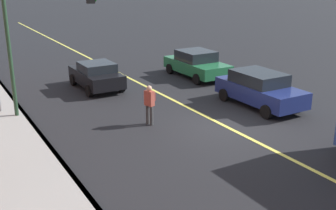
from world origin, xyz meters
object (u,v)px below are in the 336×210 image
at_px(car_black, 96,75).
at_px(pedestrian_with_backpack, 150,102).
at_px(car_green, 197,64).
at_px(car_navy, 260,89).
at_px(traffic_light_mast, 43,21).

bearing_deg(car_black, pedestrian_with_backpack, 179.25).
distance_m(car_green, pedestrian_with_backpack, 8.29).
bearing_deg(car_navy, car_green, -5.64).
xyz_separation_m(car_black, traffic_light_mast, (-2.68, 3.16, 3.24)).
bearing_deg(car_black, car_navy, -140.37).
bearing_deg(pedestrian_with_backpack, traffic_light_mast, 41.69).
height_order(car_green, pedestrian_with_backpack, pedestrian_with_backpack).
bearing_deg(traffic_light_mast, car_black, -49.71).
bearing_deg(car_green, pedestrian_with_backpack, 132.83).
xyz_separation_m(car_green, car_black, (0.50, 6.00, -0.04)).
xyz_separation_m(car_navy, car_green, (6.03, -0.59, -0.05)).
bearing_deg(pedestrian_with_backpack, car_black, -0.75).
height_order(car_navy, pedestrian_with_backpack, pedestrian_with_backpack).
height_order(pedestrian_with_backpack, traffic_light_mast, traffic_light_mast).
xyz_separation_m(car_green, traffic_light_mast, (-2.18, 9.16, 3.20)).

